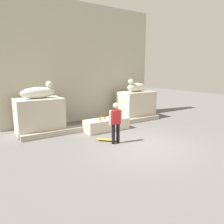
# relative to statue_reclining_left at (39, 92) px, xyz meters

# --- Properties ---
(ground_plane) EXTENTS (40.00, 40.00, 0.00)m
(ground_plane) POSITION_rel_statue_reclining_left_xyz_m (2.85, -3.83, -1.93)
(ground_plane) COLOR #605E5B
(facade_wall) EXTENTS (9.15, 0.60, 6.53)m
(facade_wall) POSITION_rel_statue_reclining_left_xyz_m (2.85, 1.52, 1.33)
(facade_wall) COLOR #B3B09A
(facade_wall) RESTS_ON ground_plane
(pedestal_left) EXTENTS (2.08, 1.35, 1.65)m
(pedestal_left) POSITION_rel_statue_reclining_left_xyz_m (-0.04, -0.00, -1.11)
(pedestal_left) COLOR beige
(pedestal_left) RESTS_ON ground_plane
(pedestal_right) EXTENTS (2.08, 1.35, 1.65)m
(pedestal_right) POSITION_rel_statue_reclining_left_xyz_m (5.74, -0.00, -1.11)
(pedestal_right) COLOR beige
(pedestal_right) RESTS_ON ground_plane
(statue_reclining_left) EXTENTS (1.65, 0.72, 0.78)m
(statue_reclining_left) POSITION_rel_statue_reclining_left_xyz_m (0.00, 0.00, 0.00)
(statue_reclining_left) COLOR beige
(statue_reclining_left) RESTS_ON pedestal_left
(statue_reclining_right) EXTENTS (1.69, 0.93, 0.78)m
(statue_reclining_right) POSITION_rel_statue_reclining_left_xyz_m (5.70, -0.01, 0.00)
(statue_reclining_right) COLOR beige
(statue_reclining_right) RESTS_ON pedestal_right
(ledge_block) EXTENTS (2.23, 0.84, 0.57)m
(ledge_block) POSITION_rel_statue_reclining_left_xyz_m (2.85, -1.27, -1.65)
(ledge_block) COLOR beige
(ledge_block) RESTS_ON ground_plane
(skater) EXTENTS (0.53, 0.27, 1.67)m
(skater) POSITION_rel_statue_reclining_left_xyz_m (2.14, -3.14, -1.01)
(skater) COLOR black
(skater) RESTS_ON ground_plane
(skateboard) EXTENTS (0.71, 0.71, 0.08)m
(skateboard) POSITION_rel_statue_reclining_left_xyz_m (1.97, -2.68, -1.87)
(skateboard) COLOR gold
(skateboard) RESTS_ON ground_plane
(bottle_green) EXTENTS (0.07, 0.07, 0.26)m
(bottle_green) POSITION_rel_statue_reclining_left_xyz_m (3.19, -1.42, -1.26)
(bottle_green) COLOR #1E722D
(bottle_green) RESTS_ON ledge_block
(bottle_orange) EXTENTS (0.07, 0.07, 0.26)m
(bottle_orange) POSITION_rel_statue_reclining_left_xyz_m (2.35, -1.56, -1.26)
(bottle_orange) COLOR orange
(bottle_orange) RESTS_ON ledge_block
(bottle_clear) EXTENTS (0.07, 0.07, 0.28)m
(bottle_clear) POSITION_rel_statue_reclining_left_xyz_m (3.44, -1.07, -1.25)
(bottle_clear) COLOR silver
(bottle_clear) RESTS_ON ledge_block
(bottle_brown) EXTENTS (0.07, 0.07, 0.31)m
(bottle_brown) POSITION_rel_statue_reclining_left_xyz_m (2.76, -1.26, -1.24)
(bottle_brown) COLOR #593314
(bottle_brown) RESTS_ON ledge_block
(stair_step) EXTENTS (7.86, 0.50, 0.24)m
(stair_step) POSITION_rel_statue_reclining_left_xyz_m (2.85, -0.70, -1.81)
(stair_step) COLOR #A9A08F
(stair_step) RESTS_ON ground_plane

